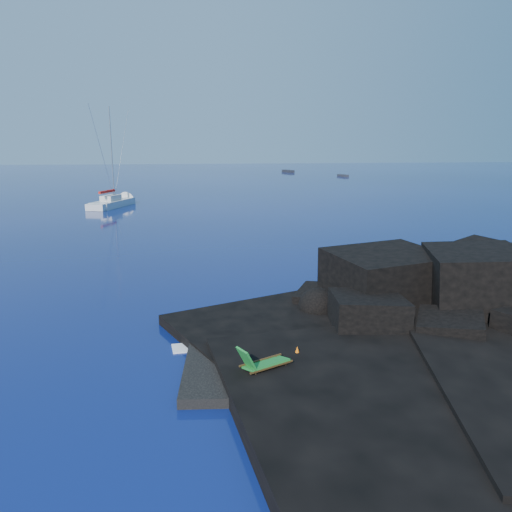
# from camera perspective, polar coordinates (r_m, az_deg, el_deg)

# --- Properties ---
(ground) EXTENTS (400.00, 400.00, 0.00)m
(ground) POSITION_cam_1_polar(r_m,az_deg,el_deg) (18.11, -8.86, -13.82)
(ground) COLOR #030E3A
(ground) RESTS_ON ground
(headland) EXTENTS (24.00, 24.00, 3.60)m
(headland) POSITION_cam_1_polar(r_m,az_deg,el_deg) (24.41, 23.63, -7.66)
(headland) COLOR black
(headland) RESTS_ON ground
(beach) EXTENTS (9.08, 6.86, 0.70)m
(beach) POSITION_cam_1_polar(r_m,az_deg,el_deg) (19.03, 5.14, -12.35)
(beach) COLOR black
(beach) RESTS_ON ground
(surf_foam) EXTENTS (10.00, 8.00, 0.06)m
(surf_foam) POSITION_cam_1_polar(r_m,az_deg,el_deg) (23.19, 3.71, -7.64)
(surf_foam) COLOR white
(surf_foam) RESTS_ON ground
(sailboat) EXTENTS (6.75, 12.39, 12.87)m
(sailboat) POSITION_cam_1_polar(r_m,az_deg,el_deg) (68.61, -16.01, 5.43)
(sailboat) COLOR silver
(sailboat) RESTS_ON ground
(deck_chair) EXTENTS (1.98, 1.51, 1.25)m
(deck_chair) POSITION_cam_1_polar(r_m,az_deg,el_deg) (17.26, 1.18, -11.46)
(deck_chair) COLOR #1B7B2C
(deck_chair) RESTS_ON beach
(towel) EXTENTS (2.06, 1.69, 0.05)m
(towel) POSITION_cam_1_polar(r_m,az_deg,el_deg) (19.85, 3.98, -10.06)
(towel) COLOR beige
(towel) RESTS_ON beach
(sunbather) EXTENTS (1.59, 1.13, 0.21)m
(sunbather) POSITION_cam_1_polar(r_m,az_deg,el_deg) (19.80, 3.99, -9.70)
(sunbather) COLOR tan
(sunbather) RESTS_ON towel
(marker_cone) EXTENTS (0.35, 0.35, 0.51)m
(marker_cone) POSITION_cam_1_polar(r_m,az_deg,el_deg) (18.55, 4.73, -10.99)
(marker_cone) COLOR orange
(marker_cone) RESTS_ON beach
(distant_boat_a) EXTENTS (2.92, 5.37, 0.68)m
(distant_boat_a) POSITION_cam_1_polar(r_m,az_deg,el_deg) (149.78, 3.69, 9.53)
(distant_boat_a) COLOR #232328
(distant_boat_a) RESTS_ON ground
(distant_boat_b) EXTENTS (1.99, 4.09, 0.52)m
(distant_boat_b) POSITION_cam_1_polar(r_m,az_deg,el_deg) (131.40, 9.90, 8.94)
(distant_boat_b) COLOR #29292E
(distant_boat_b) RESTS_ON ground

